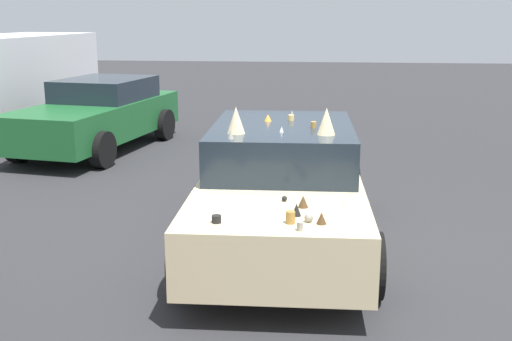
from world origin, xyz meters
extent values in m
plane|color=#2D2D30|center=(0.00, 0.00, 0.00)|extent=(60.00, 60.00, 0.00)
cube|color=beige|center=(0.00, 0.00, 0.59)|extent=(4.52, 1.92, 0.63)
cube|color=#1E2833|center=(0.24, 0.01, 1.16)|extent=(2.25, 1.71, 0.50)
cylinder|color=black|center=(-1.35, -0.96, 0.33)|extent=(0.66, 0.24, 0.66)
cylinder|color=black|center=(-1.41, 0.87, 0.33)|extent=(0.66, 0.24, 0.66)
cylinder|color=black|center=(1.41, -0.87, 0.33)|extent=(0.66, 0.24, 0.66)
cylinder|color=black|center=(1.35, 0.96, 0.33)|extent=(0.66, 0.24, 0.66)
ellipsoid|color=black|center=(0.87, 0.92, 0.65)|extent=(0.16, 0.03, 0.09)
ellipsoid|color=black|center=(-1.23, 0.85, 0.61)|extent=(0.15, 0.02, 0.14)
ellipsoid|color=black|center=(0.45, 0.91, 0.77)|extent=(0.11, 0.02, 0.08)
ellipsoid|color=black|center=(-0.61, 0.87, 0.66)|extent=(0.14, 0.02, 0.14)
ellipsoid|color=black|center=(1.21, -0.85, 0.51)|extent=(0.17, 0.03, 0.10)
ellipsoid|color=black|center=(0.35, 0.91, 0.69)|extent=(0.19, 0.03, 0.11)
ellipsoid|color=black|center=(1.58, 0.95, 0.43)|extent=(0.17, 0.03, 0.13)
ellipsoid|color=black|center=(-0.67, 0.87, 0.75)|extent=(0.13, 0.02, 0.13)
cylinder|color=gray|center=(-2.07, -0.30, 0.95)|extent=(0.05, 0.05, 0.08)
cylinder|color=#A87A38|center=(-1.89, -0.21, 0.96)|extent=(0.12, 0.12, 0.11)
cone|color=#51381E|center=(-1.87, -0.48, 0.96)|extent=(0.12, 0.12, 0.11)
sphere|color=gray|center=(-1.83, -0.37, 0.95)|extent=(0.08, 0.08, 0.08)
cone|color=silver|center=(-1.96, 0.20, 0.95)|extent=(0.14, 0.14, 0.08)
cone|color=black|center=(-1.67, -0.25, 0.97)|extent=(0.10, 0.10, 0.12)
cone|color=#51381E|center=(-1.41, -0.30, 0.96)|extent=(0.13, 0.13, 0.12)
cone|color=silver|center=(-1.40, -0.68, 0.97)|extent=(0.10, 0.10, 0.12)
cylinder|color=black|center=(-1.94, 0.43, 0.94)|extent=(0.11, 0.11, 0.07)
sphere|color=black|center=(-1.23, -0.11, 0.93)|extent=(0.05, 0.05, 0.05)
cone|color=orange|center=(0.46, 0.21, 1.45)|extent=(0.10, 0.10, 0.08)
cylinder|color=tan|center=(0.53, -0.07, 1.44)|extent=(0.10, 0.10, 0.07)
cone|color=gray|center=(0.73, -0.07, 1.46)|extent=(0.08, 0.08, 0.10)
cone|color=black|center=(0.18, -0.54, 1.44)|extent=(0.07, 0.07, 0.05)
cone|color=silver|center=(-0.26, -0.01, 1.44)|extent=(0.06, 0.06, 0.06)
cylinder|color=#A87A38|center=(0.04, -0.36, 1.45)|extent=(0.08, 0.08, 0.07)
cone|color=gray|center=(-0.70, 0.49, 1.46)|extent=(0.08, 0.08, 0.09)
cone|color=beige|center=(-0.35, -0.50, 1.56)|extent=(0.20, 0.20, 0.29)
cone|color=beige|center=(-0.39, 0.48, 1.56)|extent=(0.20, 0.20, 0.29)
cube|color=silver|center=(7.04, 6.82, 1.26)|extent=(5.22, 2.28, 1.90)
cylinder|color=black|center=(5.45, 5.85, 0.36)|extent=(0.73, 0.27, 0.72)
cylinder|color=black|center=(8.53, 5.70, 0.36)|extent=(0.73, 0.27, 0.72)
cylinder|color=black|center=(8.63, 7.79, 0.36)|extent=(0.73, 0.27, 0.72)
cube|color=#1E602D|center=(4.97, 4.07, 0.63)|extent=(4.62, 2.39, 0.69)
cube|color=#1E2833|center=(5.38, 4.01, 1.19)|extent=(2.14, 1.85, 0.43)
cylinder|color=black|center=(3.48, 3.44, 0.33)|extent=(0.69, 0.32, 0.67)
cylinder|color=black|center=(3.76, 5.15, 0.33)|extent=(0.69, 0.32, 0.67)
cylinder|color=black|center=(6.17, 2.99, 0.33)|extent=(0.69, 0.32, 0.67)
cylinder|color=black|center=(6.46, 4.71, 0.33)|extent=(0.69, 0.32, 0.67)
camera|label=1|loc=(-7.04, -0.48, 2.66)|focal=43.90mm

